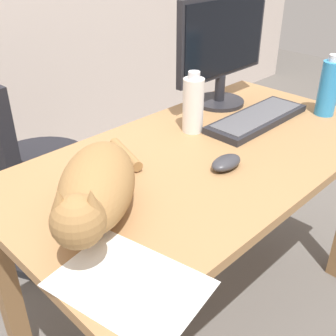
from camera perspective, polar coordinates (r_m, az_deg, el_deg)
ground_plane at (r=1.78m, az=4.25°, el=-19.16°), size 8.00×8.00×0.00m
desk at (r=1.37m, az=5.21°, el=-1.90°), size 1.33×0.70×0.74m
office_chair at (r=1.91m, az=-18.31°, el=-2.19°), size 0.48×0.48×0.89m
monitor at (r=1.64m, az=7.56°, el=16.22°), size 0.48×0.20×0.41m
keyboard at (r=1.55m, az=12.19°, el=6.71°), size 0.44×0.15×0.03m
cat at (r=0.99m, az=-9.88°, el=-2.63°), size 0.46×0.45×0.20m
computer_mouse at (r=1.22m, az=8.03°, el=0.75°), size 0.11×0.06×0.04m
paper_sheet at (r=0.85m, az=-5.33°, el=-15.62°), size 0.26×0.33×0.00m
water_bottle at (r=1.42m, az=3.50°, el=8.75°), size 0.07×0.07×0.21m
spray_bottle at (r=1.66m, az=21.28°, el=10.29°), size 0.07×0.07×0.23m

